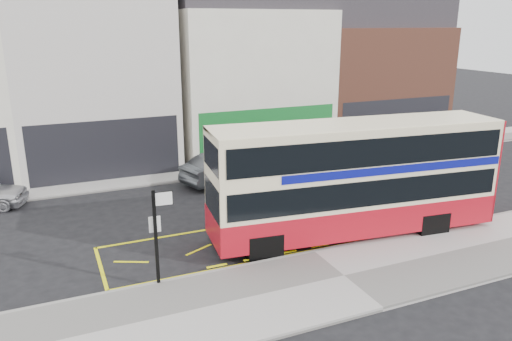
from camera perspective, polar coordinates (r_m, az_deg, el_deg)
name	(u,v)px	position (r m, az deg, el deg)	size (l,w,h in m)	color
ground	(309,250)	(18.18, 6.02, -9.06)	(120.00, 120.00, 0.00)	black
pavement	(344,277)	(16.41, 10.02, -11.94)	(40.00, 4.00, 0.15)	#A9A5A0
kerb	(314,253)	(17.85, 6.62, -9.31)	(40.00, 0.15, 0.15)	gray
far_pavement	(211,169)	(27.62, -5.13, 0.21)	(50.00, 3.00, 0.15)	#A9A5A0
road_markings	(288,234)	(19.45, 3.71, -7.20)	(14.00, 3.40, 0.01)	#F2EE0C
terrace_left	(91,70)	(29.43, -18.35, 10.87)	(8.00, 8.01, 11.80)	beige
terrace_green_shop	(243,69)	(31.57, -1.55, 11.57)	(9.00, 8.01, 11.30)	white
terrace_right	(363,71)	(35.93, 12.17, 11.03)	(9.00, 8.01, 10.30)	brown
double_decker_bus	(355,177)	(18.94, 11.30, -0.78)	(11.11, 3.65, 4.36)	#F9EBBE
bus_stop_post	(157,228)	(15.27, -11.21, -6.43)	(0.74, 0.15, 3.00)	black
car_grey	(225,167)	(25.34, -3.51, 0.37)	(1.63, 4.68, 1.54)	#3B3F42
car_white	(410,149)	(30.68, 17.19, 2.41)	(1.99, 4.88, 1.42)	#BEBEBE
street_tree_right	(261,97)	(29.18, 0.60, 8.38)	(2.49, 2.49, 5.38)	black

